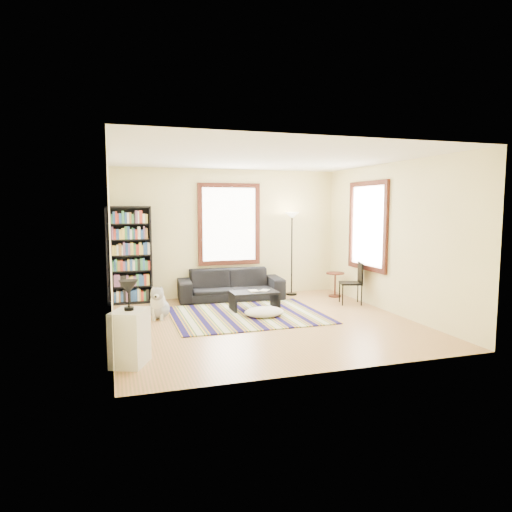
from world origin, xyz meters
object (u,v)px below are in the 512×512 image
object	(u,v)px
side_table	(335,285)
white_cabinet	(130,338)
floor_cushion	(264,312)
folding_chair	(351,283)
coffee_table	(254,301)
dog	(159,302)
floor_lamp	(292,254)
bookshelf	(129,255)
sofa	(231,285)

from	to	relation	value
side_table	white_cabinet	distance (m)	5.49
floor_cushion	folding_chair	world-z (taller)	folding_chair
coffee_table	side_table	bearing A→B (deg)	18.37
side_table	dog	xyz separation A→B (m)	(-3.92, -0.83, 0.03)
side_table	dog	world-z (taller)	dog
floor_lamp	dog	xyz separation A→B (m)	(-3.08, -1.33, -0.63)
bookshelf	folding_chair	bearing A→B (deg)	-18.51
floor_cushion	side_table	size ratio (longest dim) A/B	1.35
floor_cushion	side_table	xyz separation A→B (m)	(2.09, 1.29, 0.18)
floor_cushion	floor_lamp	distance (m)	2.34
sofa	white_cabinet	bearing A→B (deg)	-117.68
floor_cushion	floor_lamp	bearing A→B (deg)	55.03
sofa	floor_lamp	size ratio (longest dim) A/B	1.20
bookshelf	floor_cushion	distance (m)	3.13
folding_chair	floor_cushion	bearing A→B (deg)	-147.58
sofa	bookshelf	world-z (taller)	bookshelf
white_cabinet	dog	world-z (taller)	white_cabinet
bookshelf	side_table	distance (m)	4.46
bookshelf	coffee_table	world-z (taller)	bookshelf
bookshelf	folding_chair	distance (m)	4.57
dog	coffee_table	bearing A→B (deg)	17.73
side_table	coffee_table	bearing A→B (deg)	-161.63
coffee_table	floor_lamp	bearing A→B (deg)	43.59
floor_lamp	dog	bearing A→B (deg)	-156.65
white_cabinet	side_table	bearing A→B (deg)	58.66
bookshelf	coffee_table	bearing A→B (deg)	-31.08
coffee_table	folding_chair	world-z (taller)	folding_chair
floor_lamp	folding_chair	bearing A→B (deg)	-58.25
side_table	white_cabinet	xyz separation A→B (m)	(-4.50, -3.15, 0.08)
bookshelf	coffee_table	xyz separation A→B (m)	(2.26, -1.36, -0.82)
sofa	white_cabinet	xyz separation A→B (m)	(-2.22, -3.55, 0.03)
sofa	white_cabinet	world-z (taller)	white_cabinet
sofa	folding_chair	size ratio (longest dim) A/B	2.58
sofa	side_table	world-z (taller)	sofa
floor_cushion	dog	world-z (taller)	dog
bookshelf	floor_lamp	world-z (taller)	bookshelf
bookshelf	white_cabinet	bearing A→B (deg)	-92.20
folding_chair	dog	xyz separation A→B (m)	(-3.87, -0.06, -0.13)
bookshelf	side_table	size ratio (longest dim) A/B	3.70
bookshelf	floor_lamp	bearing A→B (deg)	-2.77
floor_cushion	white_cabinet	xyz separation A→B (m)	(-2.41, -1.86, 0.26)
sofa	folding_chair	world-z (taller)	folding_chair
coffee_table	side_table	distance (m)	2.20
side_table	folding_chair	xyz separation A→B (m)	(-0.05, -0.77, 0.16)
bookshelf	floor_cushion	bearing A→B (deg)	-40.91
dog	floor_cushion	bearing A→B (deg)	-0.72
floor_lamp	folding_chair	distance (m)	1.58
bookshelf	folding_chair	size ratio (longest dim) A/B	2.33
coffee_table	sofa	bearing A→B (deg)	99.88
side_table	white_cabinet	size ratio (longest dim) A/B	0.77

